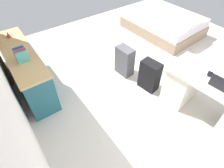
% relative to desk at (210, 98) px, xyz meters
% --- Properties ---
extents(ground_plane, '(6.07, 6.07, 0.00)m').
position_rel_desk_xyz_m(ground_plane, '(1.26, -0.02, -0.39)').
color(ground_plane, beige).
extents(desk, '(1.50, 0.82, 0.74)m').
position_rel_desk_xyz_m(desk, '(0.00, 0.00, 0.00)').
color(desk, silver).
rests_on(desk, ground_plane).
extents(credenza, '(1.80, 0.48, 0.79)m').
position_rel_desk_xyz_m(credenza, '(2.34, 2.14, 0.01)').
color(credenza, '#235B6B').
rests_on(credenza, ground_plane).
extents(bed, '(1.98, 1.51, 0.58)m').
position_rel_desk_xyz_m(bed, '(2.36, -1.50, -0.14)').
color(bed, gray).
rests_on(bed, ground_plane).
extents(suitcase_black, '(0.39, 0.27, 0.59)m').
position_rel_desk_xyz_m(suitcase_black, '(1.00, 0.32, -0.09)').
color(suitcase_black, black).
rests_on(suitcase_black, ground_plane).
extents(suitcase_spare_grey, '(0.38, 0.25, 0.60)m').
position_rel_desk_xyz_m(suitcase_spare_grey, '(1.61, 0.43, -0.09)').
color(suitcase_spare_grey, '#4C4C51').
rests_on(suitcase_spare_grey, ground_plane).
extents(laptop, '(0.33, 0.25, 0.21)m').
position_rel_desk_xyz_m(laptop, '(-0.08, 0.09, 0.40)').
color(laptop, '#333338').
rests_on(laptop, desk).
extents(computer_mouse, '(0.07, 0.11, 0.03)m').
position_rel_desk_xyz_m(computer_mouse, '(0.19, 0.08, 0.37)').
color(computer_mouse, white).
rests_on(computer_mouse, desk).
extents(cell_phone_by_mouse, '(0.11, 0.15, 0.01)m').
position_rel_desk_xyz_m(cell_phone_by_mouse, '(0.18, -0.03, 0.36)').
color(cell_phone_by_mouse, black).
rests_on(cell_phone_by_mouse, desk).
extents(book_row, '(0.19, 0.17, 0.21)m').
position_rel_desk_xyz_m(book_row, '(2.08, 2.14, 0.51)').
color(book_row, '#4EAEAA').
rests_on(book_row, credenza).
extents(figurine_small, '(0.08, 0.08, 0.11)m').
position_rel_desk_xyz_m(figurine_small, '(2.92, 2.14, 0.46)').
color(figurine_small, red).
rests_on(figurine_small, credenza).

